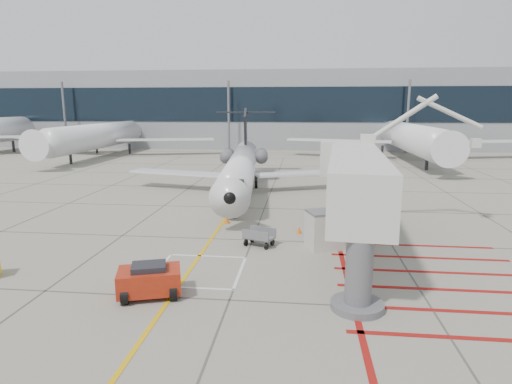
# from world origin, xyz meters

# --- Properties ---
(ground_plane) EXTENTS (260.00, 260.00, 0.00)m
(ground_plane) POSITION_xyz_m (0.00, 0.00, 0.00)
(ground_plane) COLOR gray
(ground_plane) RESTS_ON ground
(regional_jet) EXTENTS (24.65, 29.90, 7.34)m
(regional_jet) POSITION_xyz_m (-2.46, 15.29, 3.67)
(regional_jet) COLOR white
(regional_jet) RESTS_ON ground_plane
(jet_bridge) EXTENTS (9.92, 18.56, 7.17)m
(jet_bridge) POSITION_xyz_m (5.59, 1.93, 3.59)
(jet_bridge) COLOR silver
(jet_bridge) RESTS_ON ground_plane
(pushback_tug) EXTENTS (2.89, 2.27, 1.48)m
(pushback_tug) POSITION_xyz_m (-3.35, -3.95, 0.74)
(pushback_tug) COLOR #AC2510
(pushback_tug) RESTS_ON ground_plane
(baggage_cart) EXTENTS (1.91, 1.57, 1.04)m
(baggage_cart) POSITION_xyz_m (0.50, 3.04, 0.52)
(baggage_cart) COLOR slate
(baggage_cart) RESTS_ON ground_plane
(ground_power_unit) EXTENTS (3.03, 2.37, 2.11)m
(ground_power_unit) POSITION_xyz_m (4.54, 3.20, 1.05)
(ground_power_unit) COLOR beige
(ground_power_unit) RESTS_ON ground_plane
(cone_nose) EXTENTS (0.33, 0.33, 0.45)m
(cone_nose) POSITION_xyz_m (-2.12, 7.51, 0.23)
(cone_nose) COLOR #E05B0B
(cone_nose) RESTS_ON ground_plane
(cone_side) EXTENTS (0.32, 0.32, 0.44)m
(cone_side) POSITION_xyz_m (2.72, 5.71, 0.22)
(cone_side) COLOR #FF610D
(cone_side) RESTS_ON ground_plane
(terminal_building) EXTENTS (180.00, 28.00, 14.00)m
(terminal_building) POSITION_xyz_m (10.00, 70.00, 7.00)
(terminal_building) COLOR gray
(terminal_building) RESTS_ON ground_plane
(terminal_glass_band) EXTENTS (180.00, 0.10, 6.00)m
(terminal_glass_band) POSITION_xyz_m (10.00, 55.95, 8.00)
(terminal_glass_band) COLOR black
(terminal_glass_band) RESTS_ON ground_plane
(bg_aircraft_b) EXTENTS (34.09, 37.88, 11.36)m
(bg_aircraft_b) POSITION_xyz_m (-28.46, 46.00, 5.68)
(bg_aircraft_b) COLOR silver
(bg_aircraft_b) RESTS_ON ground_plane
(bg_aircraft_c) EXTENTS (35.34, 39.27, 11.78)m
(bg_aircraft_c) POSITION_xyz_m (18.07, 46.00, 5.89)
(bg_aircraft_c) COLOR silver
(bg_aircraft_c) RESTS_ON ground_plane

